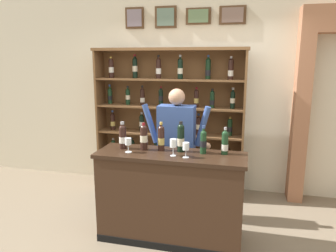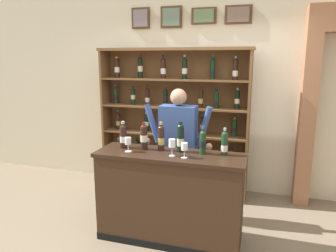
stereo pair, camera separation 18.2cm
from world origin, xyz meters
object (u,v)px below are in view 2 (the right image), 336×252
at_px(tasting_bottle_rosso, 123,136).
at_px(wine_glass_spare, 184,148).
at_px(tasting_bottle_vin_santo, 161,138).
at_px(wine_shelf, 174,118).
at_px(tasting_bottle_super_tuscan, 144,136).
at_px(tasting_bottle_grappa, 224,143).
at_px(tasting_counter, 170,197).
at_px(tasting_bottle_riserva, 203,142).
at_px(shopkeeper, 178,140).
at_px(wine_glass_center, 172,144).
at_px(wine_glass_left, 128,142).
at_px(tasting_bottle_chianti, 180,138).

bearing_deg(tasting_bottle_rosso, wine_glass_spare, -12.11).
bearing_deg(tasting_bottle_vin_santo, wine_shelf, 99.69).
relative_size(wine_shelf, tasting_bottle_rosso, 7.26).
distance_m(tasting_bottle_super_tuscan, tasting_bottle_grappa, 0.86).
relative_size(tasting_counter, wine_glass_spare, 10.13).
height_order(tasting_bottle_vin_santo, tasting_bottle_riserva, tasting_bottle_vin_santo).
bearing_deg(shopkeeper, tasting_counter, -84.46).
bearing_deg(wine_glass_center, tasting_bottle_riserva, 29.97).
relative_size(tasting_bottle_super_tuscan, tasting_bottle_riserva, 1.00).
height_order(tasting_bottle_riserva, wine_glass_left, tasting_bottle_riserva).
relative_size(shopkeeper, wine_glass_center, 9.07).
xyz_separation_m(wine_shelf, tasting_bottle_riserva, (0.66, -1.21, -0.00)).
relative_size(tasting_bottle_rosso, tasting_bottle_riserva, 1.01).
xyz_separation_m(tasting_bottle_chianti, wine_glass_spare, (0.09, -0.19, -0.05)).
height_order(tasting_bottle_chianti, wine_glass_spare, tasting_bottle_chianti).
height_order(tasting_bottle_chianti, tasting_bottle_grappa, tasting_bottle_chianti).
bearing_deg(tasting_bottle_rosso, wine_glass_left, -48.37).
bearing_deg(wine_glass_spare, tasting_bottle_super_tuscan, 161.58).
xyz_separation_m(wine_shelf, shopkeeper, (0.28, -0.78, -0.12)).
height_order(wine_glass_center, wine_glass_left, wine_glass_center).
bearing_deg(tasting_bottle_chianti, tasting_bottle_rosso, -176.62).
distance_m(wine_shelf, tasting_bottle_grappa, 1.48).
bearing_deg(wine_shelf, tasting_bottle_rosso, -100.08).
bearing_deg(wine_glass_spare, tasting_counter, 151.25).
bearing_deg(tasting_bottle_vin_santo, shopkeeper, 80.51).
relative_size(tasting_counter, shopkeeper, 0.98).
relative_size(shopkeeper, wine_glass_left, 10.38).
distance_m(tasting_counter, wine_glass_spare, 0.63).
bearing_deg(tasting_bottle_riserva, shopkeeper, 131.27).
bearing_deg(tasting_bottle_super_tuscan, wine_glass_left, -134.90).
distance_m(shopkeeper, wine_glass_spare, 0.66).
distance_m(tasting_bottle_chianti, wine_glass_left, 0.55).
height_order(tasting_bottle_vin_santo, tasting_bottle_grappa, tasting_bottle_vin_santo).
xyz_separation_m(wine_shelf, tasting_bottle_grappa, (0.88, -1.19, -0.01)).
relative_size(tasting_bottle_super_tuscan, wine_glass_left, 1.92).
xyz_separation_m(wine_glass_center, wine_glass_left, (-0.49, 0.01, -0.02)).
bearing_deg(tasting_bottle_vin_santo, tasting_bottle_riserva, -0.08).
distance_m(shopkeeper, tasting_bottle_vin_santo, 0.46).
relative_size(tasting_bottle_vin_santo, tasting_bottle_grappa, 1.09).
bearing_deg(tasting_bottle_riserva, tasting_bottle_rosso, -178.29).
xyz_separation_m(shopkeeper, tasting_bottle_grappa, (0.60, -0.40, 0.11)).
relative_size(tasting_counter, tasting_bottle_super_tuscan, 5.29).
bearing_deg(tasting_counter, tasting_bottle_vin_santo, 145.48).
relative_size(tasting_counter, tasting_bottle_vin_santo, 5.05).
height_order(tasting_bottle_super_tuscan, tasting_bottle_chianti, tasting_bottle_chianti).
bearing_deg(tasting_bottle_super_tuscan, tasting_bottle_grappa, 3.16).
relative_size(tasting_bottle_chianti, wine_glass_left, 2.11).
bearing_deg(tasting_bottle_grappa, wine_glass_left, -169.80).
height_order(wine_shelf, tasting_bottle_grappa, wine_shelf).
bearing_deg(shopkeeper, tasting_bottle_riserva, -48.73).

